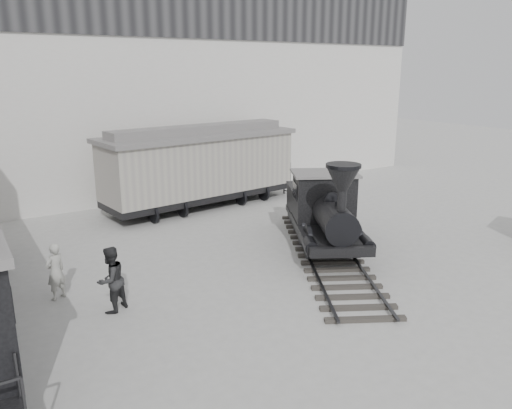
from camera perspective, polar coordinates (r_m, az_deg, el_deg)
ground at (r=15.33m, az=10.78°, el=-10.17°), size 90.00×90.00×0.00m
north_wall at (r=26.75m, az=-11.66°, el=12.84°), size 34.00×2.51×11.00m
locomotive at (r=18.51m, az=7.92°, el=-1.21°), size 6.82×9.92×3.57m
boxcar at (r=24.17m, az=-6.42°, el=4.55°), size 9.95×4.05×3.97m
visitor_a at (r=15.64m, az=-21.93°, el=-7.13°), size 0.74×0.64×1.70m
visitor_b at (r=14.35m, az=-16.26°, el=-8.25°), size 1.14×1.06×1.87m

